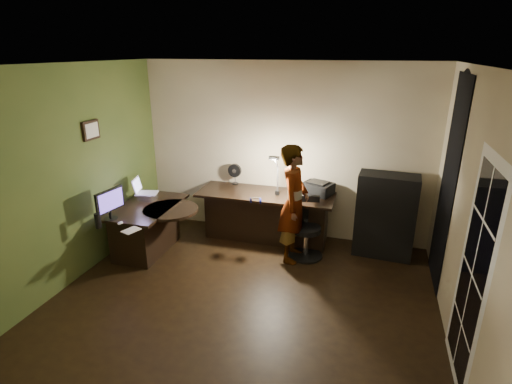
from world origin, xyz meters
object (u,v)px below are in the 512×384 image
(desk_left, at_px, (149,229))
(desk_right, at_px, (265,217))
(office_chair, at_px, (306,229))
(monitor, at_px, (110,209))
(person, at_px, (294,204))
(cabinet, at_px, (385,216))

(desk_left, bearing_deg, desk_right, 27.91)
(desk_left, distance_m, office_chair, 2.30)
(monitor, distance_m, office_chair, 2.70)
(desk_left, bearing_deg, office_chair, 11.38)
(office_chair, distance_m, person, 0.45)
(person, bearing_deg, office_chair, -59.59)
(cabinet, height_order, monitor, cabinet)
(office_chair, bearing_deg, monitor, -169.15)
(monitor, bearing_deg, desk_left, 78.36)
(cabinet, relative_size, person, 0.73)
(desk_left, height_order, monitor, monitor)
(monitor, height_order, person, person)
(cabinet, bearing_deg, desk_right, -174.88)
(monitor, bearing_deg, cabinet, 31.74)
(office_chair, xyz_separation_m, person, (-0.18, -0.10, 0.40))
(desk_right, distance_m, cabinet, 1.78)
(desk_right, distance_m, monitor, 2.29)
(desk_left, relative_size, desk_right, 0.60)
(office_chair, height_order, person, person)
(desk_left, distance_m, person, 2.16)
(desk_left, height_order, office_chair, office_chair)
(monitor, relative_size, office_chair, 0.53)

